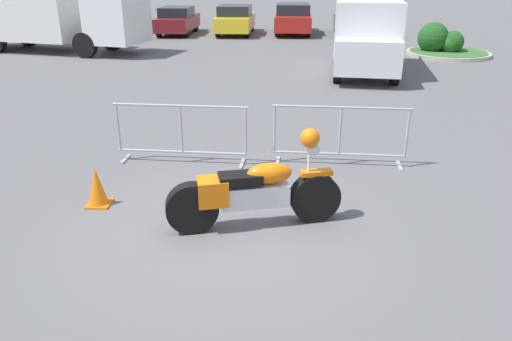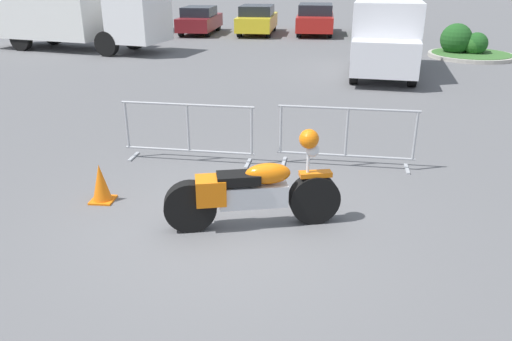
{
  "view_description": "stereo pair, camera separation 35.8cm",
  "coord_description": "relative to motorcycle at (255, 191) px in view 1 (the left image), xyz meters",
  "views": [
    {
      "loc": [
        0.55,
        -5.94,
        3.29
      ],
      "look_at": [
        0.31,
        0.48,
        0.65
      ],
      "focal_mm": 35.0,
      "sensor_mm": 36.0,
      "label": 1
    },
    {
      "loc": [
        0.91,
        -5.92,
        3.29
      ],
      "look_at": [
        0.31,
        0.48,
        0.65
      ],
      "focal_mm": 35.0,
      "sensor_mm": 36.0,
      "label": 2
    }
  ],
  "objects": [
    {
      "name": "parked_car_green",
      "position": [
        4.13,
        20.43,
        0.17
      ],
      "size": [
        1.75,
        4.03,
        1.35
      ],
      "rotation": [
        0.0,
        0.0,
        1.54
      ],
      "color": "#236B38",
      "rests_on": "ground"
    },
    {
      "name": "motorcycle",
      "position": [
        0.0,
        0.0,
        0.0
      ],
      "size": [
        2.36,
        0.74,
        1.35
      ],
      "rotation": [
        0.0,
        0.0,
        0.23
      ],
      "color": "black",
      "rests_on": "ground"
    },
    {
      "name": "parked_car_yellow",
      "position": [
        -1.83,
        20.62,
        0.22
      ],
      "size": [
        1.87,
        4.29,
        1.44
      ],
      "rotation": [
        0.0,
        0.0,
        1.54
      ],
      "color": "yellow",
      "rests_on": "ground"
    },
    {
      "name": "crowd_barrier_near",
      "position": [
        -1.39,
        2.33,
        0.04
      ],
      "size": [
        2.39,
        0.59,
        1.07
      ],
      "rotation": [
        0.0,
        0.0,
        -0.07
      ],
      "color": "#9EA0A5",
      "rests_on": "ground"
    },
    {
      "name": "traffic_cone",
      "position": [
        -2.34,
        0.56,
        -0.22
      ],
      "size": [
        0.34,
        0.34,
        0.59
      ],
      "color": "orange",
      "rests_on": "ground"
    },
    {
      "name": "parked_car_red",
      "position": [
        1.15,
        20.88,
        0.25
      ],
      "size": [
        1.96,
        4.49,
        1.5
      ],
      "rotation": [
        0.0,
        0.0,
        1.54
      ],
      "color": "#B21E19",
      "rests_on": "ground"
    },
    {
      "name": "planter_island",
      "position": [
        6.94,
        14.44,
        -0.11
      ],
      "size": [
        3.22,
        3.22,
        1.24
      ],
      "color": "#ADA89E",
      "rests_on": "ground"
    },
    {
      "name": "box_truck",
      "position": [
        -9.19,
        14.74,
        1.12
      ],
      "size": [
        8.02,
        4.09,
        2.98
      ],
      "rotation": [
        0.0,
        0.0,
        -0.25
      ],
      "color": "silver",
      "rests_on": "ground"
    },
    {
      "name": "delivery_van",
      "position": [
        3.22,
        10.83,
        0.73
      ],
      "size": [
        2.61,
        5.22,
        2.31
      ],
      "rotation": [
        0.0,
        0.0,
        -1.71
      ],
      "color": "silver",
      "rests_on": "ground"
    },
    {
      "name": "pedestrian",
      "position": [
        4.29,
        13.01,
        0.41
      ],
      "size": [
        0.47,
        0.47,
        1.69
      ],
      "rotation": [
        0.0,
        0.0,
        3.69
      ],
      "color": "#262838",
      "rests_on": "ground"
    },
    {
      "name": "parked_car_white",
      "position": [
        -7.8,
        20.44,
        0.2
      ],
      "size": [
        1.83,
        4.21,
        1.41
      ],
      "rotation": [
        0.0,
        0.0,
        1.54
      ],
      "color": "white",
      "rests_on": "ground"
    },
    {
      "name": "parked_car_maroon",
      "position": [
        -4.82,
        20.51,
        0.18
      ],
      "size": [
        1.77,
        4.06,
        1.36
      ],
      "rotation": [
        0.0,
        0.0,
        1.54
      ],
      "color": "maroon",
      "rests_on": "ground"
    },
    {
      "name": "parked_car_blue",
      "position": [
        -10.78,
        20.96,
        0.2
      ],
      "size": [
        1.84,
        4.22,
        1.41
      ],
      "rotation": [
        0.0,
        0.0,
        1.54
      ],
      "color": "#284799",
      "rests_on": "ground"
    },
    {
      "name": "crowd_barrier_far",
      "position": [
        1.4,
        2.33,
        0.04
      ],
      "size": [
        2.39,
        0.59,
        1.07
      ],
      "rotation": [
        0.0,
        0.0,
        -0.07
      ],
      "color": "#9EA0A5",
      "rests_on": "ground"
    },
    {
      "name": "ground_plane",
      "position": [
        -0.31,
        -0.08,
        -0.51
      ],
      "size": [
        120.0,
        120.0,
        0.0
      ],
      "primitive_type": "plane",
      "color": "#5B5B5E"
    }
  ]
}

